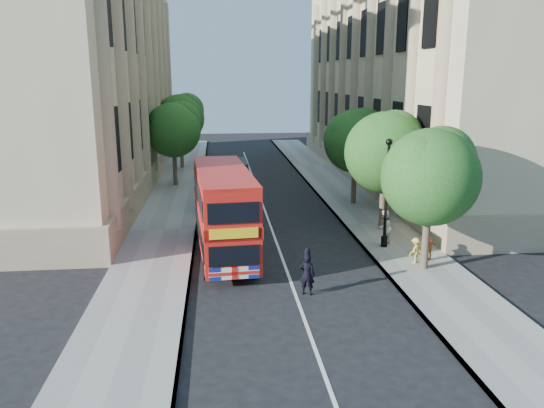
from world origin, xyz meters
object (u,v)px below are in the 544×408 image
object	(u,v)px
double_decker_bus	(223,209)
police_constable	(307,275)
lamp_post	(386,198)
box_van	(231,186)
woman_pedestrian	(384,227)

from	to	relation	value
double_decker_bus	police_constable	size ratio (longest dim) A/B	5.41
lamp_post	box_van	size ratio (longest dim) A/B	1.03
lamp_post	double_decker_bus	xyz separation A→B (m)	(-7.60, -0.05, -0.35)
box_van	lamp_post	bearing A→B (deg)	-52.62
lamp_post	box_van	xyz separation A→B (m)	(-7.00, 8.93, -1.11)
double_decker_bus	box_van	distance (m)	9.03
police_constable	double_decker_bus	bearing A→B (deg)	-39.15
double_decker_bus	box_van	size ratio (longest dim) A/B	1.71
double_decker_bus	woman_pedestrian	xyz separation A→B (m)	(7.68, 0.41, -1.19)
lamp_post	police_constable	bearing A→B (deg)	-132.41
box_van	police_constable	size ratio (longest dim) A/B	3.16
lamp_post	box_van	world-z (taller)	lamp_post
box_van	woman_pedestrian	size ratio (longest dim) A/B	2.96
double_decker_bus	box_van	bearing A→B (deg)	81.64
lamp_post	woman_pedestrian	distance (m)	1.59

